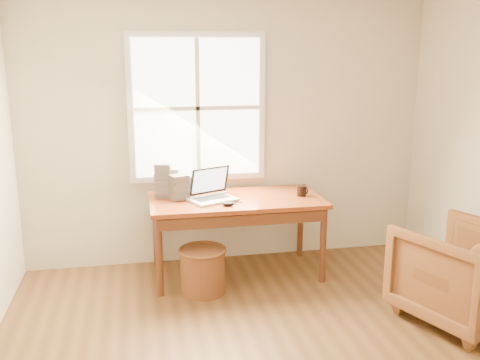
% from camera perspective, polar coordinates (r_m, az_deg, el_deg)
% --- Properties ---
extents(room_shell, '(4.04, 4.54, 2.64)m').
position_cam_1_polar(room_shell, '(3.27, 4.62, 0.18)').
color(room_shell, brown).
rests_on(room_shell, ground).
extents(desk, '(1.60, 0.80, 0.04)m').
position_cam_1_polar(desk, '(4.97, -0.39, -2.17)').
color(desk, brown).
rests_on(desk, room_shell).
extents(armchair, '(1.09, 1.10, 0.78)m').
position_cam_1_polar(armchair, '(4.58, 22.41, -9.15)').
color(armchair, brown).
rests_on(armchair, room_shell).
extents(wicker_stool, '(0.46, 0.46, 0.39)m').
position_cam_1_polar(wicker_stool, '(4.77, -3.99, -9.66)').
color(wicker_stool, brown).
rests_on(wicker_stool, room_shell).
extents(laptop, '(0.49, 0.50, 0.27)m').
position_cam_1_polar(laptop, '(4.84, -2.97, -0.68)').
color(laptop, silver).
rests_on(laptop, desk).
extents(mouse, '(0.11, 0.08, 0.04)m').
position_cam_1_polar(mouse, '(4.71, -1.27, -2.57)').
color(mouse, black).
rests_on(mouse, desk).
extents(coffee_mug, '(0.09, 0.09, 0.10)m').
position_cam_1_polar(coffee_mug, '(5.06, 6.59, -1.15)').
color(coffee_mug, black).
rests_on(coffee_mug, desk).
extents(cd_stack_a, '(0.13, 0.11, 0.25)m').
position_cam_1_polar(cd_stack_a, '(5.12, -7.27, -0.15)').
color(cd_stack_a, silver).
rests_on(cd_stack_a, desk).
extents(cd_stack_b, '(0.19, 0.17, 0.23)m').
position_cam_1_polar(cd_stack_b, '(4.92, -6.47, -0.78)').
color(cd_stack_b, '#26262B').
rests_on(cd_stack_b, desk).
extents(cd_stack_c, '(0.16, 0.14, 0.32)m').
position_cam_1_polar(cd_stack_c, '(5.02, -8.26, -0.00)').
color(cd_stack_c, '#9494A0').
rests_on(cd_stack_c, desk).
extents(cd_stack_d, '(0.17, 0.16, 0.18)m').
position_cam_1_polar(cd_stack_d, '(5.11, -5.56, -0.53)').
color(cd_stack_d, '#B2B9BE').
rests_on(cd_stack_d, desk).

